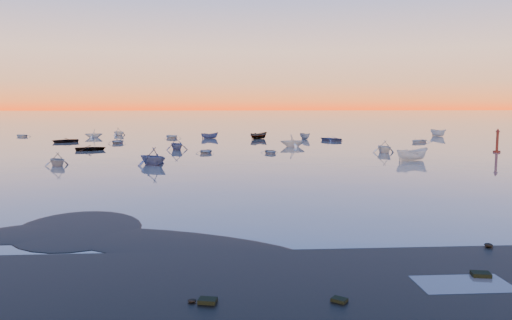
{
  "coord_description": "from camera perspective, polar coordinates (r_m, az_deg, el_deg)",
  "views": [
    {
      "loc": [
        -6.28,
        -25.95,
        7.05
      ],
      "look_at": [
        -2.72,
        28.0,
        0.76
      ],
      "focal_mm": 35.0,
      "sensor_mm": 36.0,
      "label": 1
    }
  ],
  "objects": [
    {
      "name": "channel_marker",
      "position": [
        77.98,
        25.85,
        1.81
      ],
      "size": [
        0.99,
        0.99,
        3.51
      ],
      "color": "#49150F",
      "rests_on": "ground"
    },
    {
      "name": "moored_fleet",
      "position": [
        79.52,
        0.77,
        1.55
      ],
      "size": [
        124.0,
        58.0,
        1.2
      ],
      "primitive_type": null,
      "color": "silver",
      "rests_on": "ground"
    },
    {
      "name": "mud_lobes",
      "position": [
        26.68,
        10.1,
        -8.77
      ],
      "size": [
        140.0,
        6.0,
        0.07
      ],
      "primitive_type": null,
      "color": "black",
      "rests_on": "ground"
    },
    {
      "name": "boat_near_right",
      "position": [
        72.15,
        14.44,
        0.82
      ],
      "size": [
        4.06,
        2.29,
        1.34
      ],
      "primitive_type": "imported",
      "rotation": [
        0.0,
        0.0,
        3.29
      ],
      "color": "silver",
      "rests_on": "ground"
    },
    {
      "name": "boat_near_center",
      "position": [
        63.41,
        17.39,
        -0.05
      ],
      "size": [
        2.89,
        4.67,
        1.5
      ],
      "primitive_type": "imported",
      "rotation": [
        0.0,
        0.0,
        1.83
      ],
      "color": "silver",
      "rests_on": "ground"
    },
    {
      "name": "ground",
      "position": [
        126.31,
        -0.92,
        3.44
      ],
      "size": [
        600.0,
        600.0,
        0.0
      ],
      "primitive_type": "plane",
      "color": "#665D55",
      "rests_on": "ground"
    }
  ]
}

